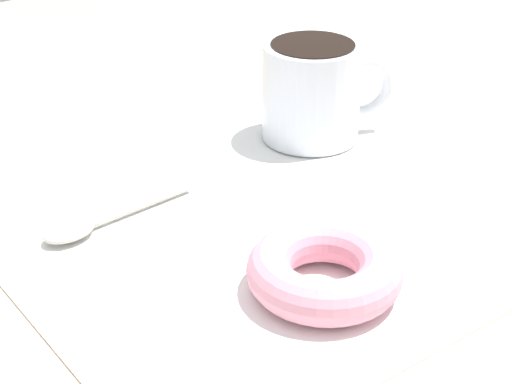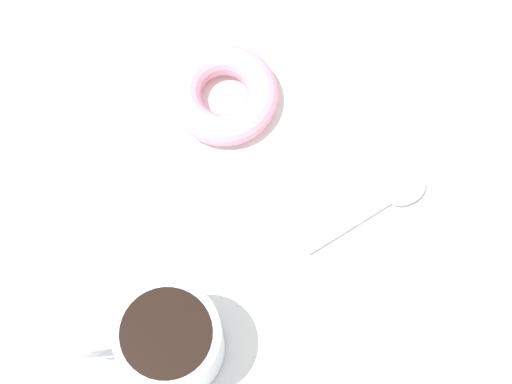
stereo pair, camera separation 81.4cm
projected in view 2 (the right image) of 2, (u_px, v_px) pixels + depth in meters
The scene contains 5 objects.
ground_plane at pixel (249, 219), 72.26cm from camera, with size 120.00×120.00×2.00cm, color tan.
napkin at pixel (256, 200), 71.58cm from camera, with size 34.29×34.29×0.30cm, color white.
coffee_cup at pixel (168, 341), 63.72cm from camera, with size 7.83×10.62×7.91cm.
donut at pixel (224, 94), 72.92cm from camera, with size 9.34×9.34×2.71cm, color pink.
spoon at pixel (393, 199), 71.02cm from camera, with size 2.75×11.80×0.90cm.
Camera 2 is at (-18.32, 8.44, 68.43)cm, focal length 60.00 mm.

